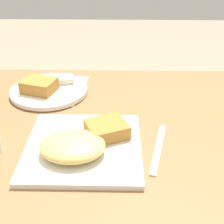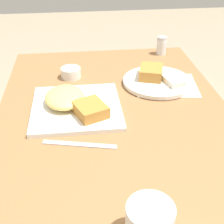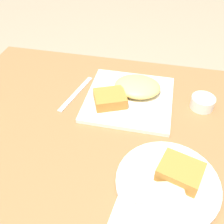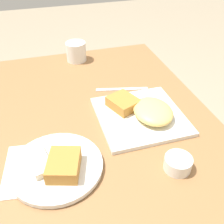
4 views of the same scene
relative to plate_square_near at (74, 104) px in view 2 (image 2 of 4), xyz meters
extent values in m
cube|color=olive|center=(0.04, 0.13, -0.04)|extent=(1.08, 0.75, 0.04)
cylinder|color=brown|center=(-0.44, -0.19, -0.40)|extent=(0.05, 0.05, 0.69)
cylinder|color=brown|center=(-0.44, 0.44, -0.40)|extent=(0.05, 0.05, 0.69)
cube|color=silver|center=(-0.13, 0.34, -0.02)|extent=(0.21, 0.24, 0.00)
cube|color=white|center=(0.00, 0.01, -0.01)|extent=(0.28, 0.28, 0.01)
ellipsoid|color=#EFCC6B|center=(-0.02, -0.03, 0.01)|extent=(0.16, 0.13, 0.04)
cube|color=#B77A33|center=(0.06, 0.05, 0.01)|extent=(0.12, 0.12, 0.04)
cylinder|color=white|center=(-0.14, 0.31, -0.01)|extent=(0.25, 0.25, 0.01)
cube|color=#B77A33|center=(-0.17, 0.29, 0.02)|extent=(0.12, 0.11, 0.04)
cube|color=beige|center=(-0.13, 0.35, 0.01)|extent=(0.12, 0.08, 0.02)
cylinder|color=white|center=(-0.24, -0.01, 0.00)|extent=(0.08, 0.08, 0.04)
cylinder|color=#D1B775|center=(-0.24, -0.01, 0.02)|extent=(0.06, 0.06, 0.00)
cylinder|color=white|center=(-0.43, 0.39, 0.01)|extent=(0.04, 0.04, 0.07)
cylinder|color=white|center=(-0.43, 0.39, 0.00)|extent=(0.03, 0.03, 0.04)
cylinder|color=silver|center=(-0.43, 0.39, 0.05)|extent=(0.04, 0.04, 0.01)
cube|color=silver|center=(0.19, 0.01, -0.02)|extent=(0.06, 0.20, 0.00)
cylinder|color=white|center=(0.49, 0.14, 0.02)|extent=(0.09, 0.09, 0.09)
camera|label=1|loc=(0.08, -0.61, 0.45)|focal=50.00mm
camera|label=2|loc=(0.86, 0.02, 0.51)|focal=50.00mm
camera|label=3|loc=(-0.09, 0.68, 0.55)|focal=42.00mm
camera|label=4|loc=(-0.64, 0.30, 0.54)|focal=42.00mm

